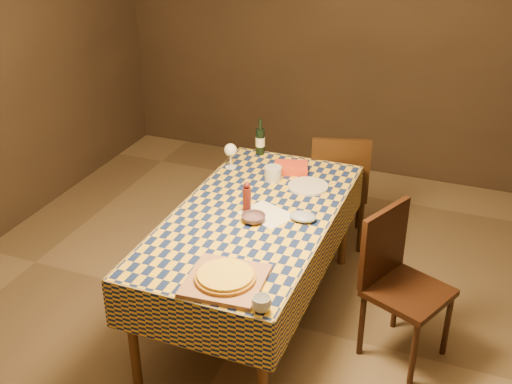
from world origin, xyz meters
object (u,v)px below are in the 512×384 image
Objects in this scene: cutting_board at (226,281)px; white_plate at (308,186)px; pizza at (225,276)px; chair_right at (398,276)px; wine_bottle at (260,141)px; dining_table at (253,225)px; chair_far at (339,184)px; bowl at (253,218)px.

cutting_board is 1.18m from white_plate.
chair_right is (0.76, 0.74, -0.29)m from pizza.
wine_bottle is at bearing 104.81° from cutting_board.
chair_right is at bearing 44.03° from pizza.
dining_table is 0.72m from cutting_board.
chair_far is (0.26, 1.08, -0.17)m from dining_table.
bowl is 0.15× the size of chair_far.
cutting_board reaches higher than dining_table.
chair_right reaches higher than dining_table.
dining_table is 1.98× the size of chair_far.
dining_table is 4.76× the size of cutting_board.
bowl is 0.91m from chair_right.
chair_far is (0.13, 1.79, -0.26)m from cutting_board.
chair_far is at bearing 76.25° from dining_table.
wine_bottle is at bearing -158.80° from chair_far.
cutting_board reaches higher than white_plate.
bowl is (-0.10, 0.63, -0.02)m from pizza.
bowl is at bearing -172.68° from chair_right.
chair_far is at bearing 21.20° from wine_bottle.
bowl is 0.54× the size of white_plate.
dining_table is at bearing 100.39° from cutting_board.
wine_bottle is 1.02× the size of white_plate.
pizza is 1.20× the size of wine_bottle.
wine_bottle reaches higher than white_plate.
pizza is 0.35× the size of chair_right.
cutting_board is 0.42× the size of chair_right.
white_plate is 0.28× the size of chair_right.
chair_far reaches higher than pizza.
pizza reaches higher than cutting_board.
chair_right is (0.76, 0.74, -0.26)m from cutting_board.
pizza is (0.13, -0.71, 0.12)m from dining_table.
white_plate is (0.07, 1.18, -0.03)m from pizza.
chair_right reaches higher than pizza.
bowl is at bearing 98.70° from cutting_board.
chair_right is (0.86, 0.11, -0.27)m from bowl.
white_plate is (0.49, -0.40, -0.09)m from wine_bottle.
wine_bottle reaches higher than pizza.
bowl reaches higher than cutting_board.
wine_bottle is (-0.32, 0.94, 0.08)m from bowl.
chair_right reaches higher than bowl.
pizza is at bearing -75.19° from wine_bottle.
pizza is at bearing 0.00° from cutting_board.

